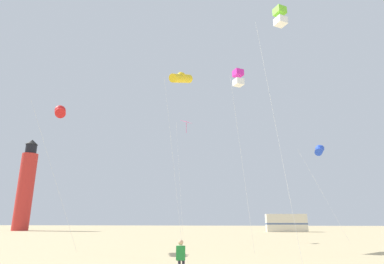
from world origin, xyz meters
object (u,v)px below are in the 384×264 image
at_px(kite_box_lime, 280,17).
at_px(kite_tube_gold, 181,78).
at_px(kite_tube_blue, 320,150).
at_px(rv_van_cream, 286,223).
at_px(kite_diamond_rainbow, 186,127).
at_px(lighthouse_distant, 26,186).
at_px(kite_box_magenta, 238,78).
at_px(kite_tube_scarlet, 60,112).
at_px(kite_flyer_standing, 181,255).

bearing_deg(kite_box_lime, kite_tube_gold, 137.02).
height_order(kite_tube_blue, rv_van_cream, kite_tube_blue).
distance_m(kite_tube_gold, kite_tube_blue, 15.79).
height_order(kite_diamond_rainbow, lighthouse_distant, lighthouse_distant).
bearing_deg(kite_box_magenta, kite_tube_scarlet, 178.69).
height_order(kite_box_lime, lighthouse_distant, lighthouse_distant).
distance_m(kite_flyer_standing, rv_van_cream, 43.31).
xyz_separation_m(kite_box_lime, kite_diamond_rainbow, (-7.24, 13.65, -2.57)).
distance_m(kite_flyer_standing, kite_tube_scarlet, 15.24).
relative_size(kite_box_lime, kite_tube_scarlet, 1.40).
bearing_deg(kite_box_magenta, kite_tube_blue, 53.08).
bearing_deg(kite_box_lime, kite_diamond_rainbow, 117.94).
bearing_deg(kite_tube_blue, kite_tube_gold, -146.82).
bearing_deg(kite_flyer_standing, kite_diamond_rainbow, -86.22).
height_order(kite_flyer_standing, rv_van_cream, rv_van_cream).
xyz_separation_m(kite_tube_scarlet, lighthouse_distant, (-24.76, 34.84, -1.57)).
relative_size(kite_flyer_standing, kite_tube_blue, 0.13).
distance_m(kite_flyer_standing, lighthouse_distant, 55.22).
relative_size(kite_box_lime, lighthouse_distant, 0.84).
distance_m(kite_box_lime, rv_van_cream, 40.37).
bearing_deg(kite_box_magenta, kite_box_lime, -55.81).
relative_size(kite_flyer_standing, kite_tube_gold, 0.09).
bearing_deg(rv_van_cream, kite_tube_scarlet, -122.25).
relative_size(kite_tube_scarlet, lighthouse_distant, 0.60).
bearing_deg(kite_tube_blue, rv_van_cream, 88.56).
bearing_deg(kite_diamond_rainbow, lighthouse_distant, 142.65).
bearing_deg(kite_diamond_rainbow, kite_tube_blue, 4.19).
bearing_deg(kite_tube_blue, kite_tube_scarlet, -153.01).
distance_m(kite_box_magenta, kite_tube_scarlet, 13.00).
xyz_separation_m(kite_tube_gold, rv_van_cream, (13.28, 31.63, -11.50)).
bearing_deg(kite_flyer_standing, kite_box_magenta, -114.59).
bearing_deg(kite_tube_gold, kite_box_magenta, -32.43).
distance_m(kite_tube_gold, lighthouse_distant, 46.66).
xyz_separation_m(kite_tube_blue, lighthouse_distant, (-45.94, 24.05, -0.68)).
xyz_separation_m(kite_box_lime, lighthouse_distant, (-40.02, 38.67, -5.72)).
xyz_separation_m(kite_box_lime, kite_box_magenta, (-2.40, 3.53, -2.20)).
height_order(kite_box_magenta, kite_tube_scarlet, kite_box_magenta).
bearing_deg(kite_diamond_rainbow, kite_box_magenta, -64.44).
distance_m(kite_tube_gold, rv_van_cream, 36.18).
height_order(kite_tube_gold, lighthouse_distant, lighthouse_distant).
height_order(kite_box_magenta, lighthouse_distant, lighthouse_distant).
bearing_deg(kite_box_lime, kite_box_magenta, 124.19).
xyz_separation_m(kite_box_lime, rv_van_cream, (6.51, 37.94, -12.17)).
distance_m(kite_tube_scarlet, kite_tube_blue, 23.78).
xyz_separation_m(kite_box_magenta, kite_tube_scarlet, (-12.85, 0.29, -1.95)).
height_order(kite_box_lime, kite_tube_scarlet, kite_box_lime).
distance_m(kite_flyer_standing, kite_tube_blue, 22.92).
relative_size(kite_tube_scarlet, kite_tube_blue, 1.10).
height_order(kite_diamond_rainbow, rv_van_cream, kite_diamond_rainbow).
bearing_deg(rv_van_cream, kite_diamond_rainbow, -119.23).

